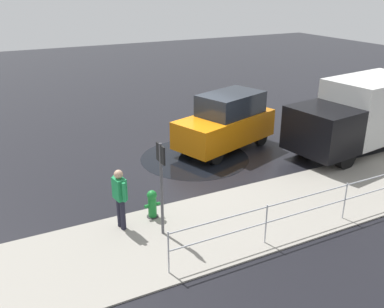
# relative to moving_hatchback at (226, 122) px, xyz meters

# --- Properties ---
(ground_plane) EXTENTS (60.00, 60.00, 0.00)m
(ground_plane) POSITION_rel_moving_hatchback_xyz_m (1.43, 0.43, -1.03)
(ground_plane) COLOR black
(kerb_strip) EXTENTS (24.00, 3.20, 0.04)m
(kerb_strip) POSITION_rel_moving_hatchback_xyz_m (1.43, 4.63, -1.01)
(kerb_strip) COLOR gray
(kerb_strip) RESTS_ON ground
(moving_hatchback) EXTENTS (4.24, 2.85, 2.06)m
(moving_hatchback) POSITION_rel_moving_hatchback_xyz_m (0.00, 0.00, 0.00)
(moving_hatchback) COLOR orange
(moving_hatchback) RESTS_ON ground
(delivery_truck) EXTENTS (5.61, 2.80, 2.60)m
(delivery_truck) POSITION_rel_moving_hatchback_xyz_m (-4.17, 2.30, 0.35)
(delivery_truck) COLOR black
(delivery_truck) RESTS_ON ground
(fire_hydrant) EXTENTS (0.42, 0.31, 0.80)m
(fire_hydrant) POSITION_rel_moving_hatchback_xyz_m (4.36, 3.49, -0.63)
(fire_hydrant) COLOR #197A2D
(fire_hydrant) RESTS_ON ground
(pedestrian) EXTENTS (0.29, 0.56, 1.62)m
(pedestrian) POSITION_rel_moving_hatchback_xyz_m (5.25, 3.63, -0.07)
(pedestrian) COLOR #1E8C4C
(pedestrian) RESTS_ON ground
(metal_railing) EXTENTS (10.00, 0.04, 1.05)m
(metal_railing) POSITION_rel_moving_hatchback_xyz_m (-0.04, 5.82, -0.29)
(metal_railing) COLOR #B7BABF
(metal_railing) RESTS_ON ground
(sign_post) EXTENTS (0.07, 0.44, 2.40)m
(sign_post) POSITION_rel_moving_hatchback_xyz_m (4.44, 4.34, 0.55)
(sign_post) COLOR #4C4C51
(sign_post) RESTS_ON ground
(puddle_patch) EXTENTS (3.82, 3.82, 0.01)m
(puddle_patch) POSITION_rel_moving_hatchback_xyz_m (1.48, 0.33, -1.02)
(puddle_patch) COLOR black
(puddle_patch) RESTS_ON ground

